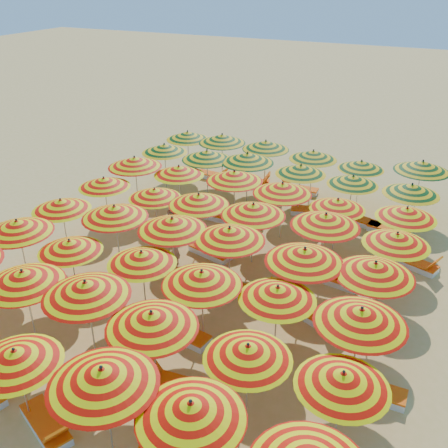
% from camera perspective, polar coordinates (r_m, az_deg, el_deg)
% --- Properties ---
extents(ground, '(120.00, 120.00, 0.00)m').
position_cam_1_polar(ground, '(17.90, -0.69, -5.22)').
color(ground, tan).
rests_on(ground, ground).
extents(umbrella_2, '(2.34, 2.34, 2.20)m').
position_cam_1_polar(umbrella_2, '(12.35, -22.76, -13.84)').
color(umbrella_2, silver).
rests_on(umbrella_2, ground).
extents(umbrella_3, '(2.61, 2.61, 2.49)m').
position_cam_1_polar(umbrella_3, '(10.94, -13.73, -16.58)').
color(umbrella_3, silver).
rests_on(umbrella_3, ground).
extents(umbrella_4, '(2.30, 2.30, 2.35)m').
position_cam_1_polar(umbrella_4, '(10.24, -3.81, -20.48)').
color(umbrella_4, silver).
rests_on(umbrella_4, ground).
extents(umbrella_7, '(2.28, 2.28, 2.38)m').
position_cam_1_polar(umbrella_7, '(14.73, -21.98, -5.71)').
color(umbrella_7, silver).
rests_on(umbrella_7, ground).
extents(umbrella_8, '(2.58, 2.58, 2.47)m').
position_cam_1_polar(umbrella_8, '(13.57, -15.51, -7.16)').
color(umbrella_8, silver).
rests_on(umbrella_8, ground).
extents(umbrella_9, '(2.81, 2.81, 2.42)m').
position_cam_1_polar(umbrella_9, '(12.25, -8.27, -10.79)').
color(umbrella_9, silver).
rests_on(umbrella_9, ground).
extents(umbrella_10, '(2.41, 2.41, 2.19)m').
position_cam_1_polar(umbrella_10, '(11.59, 2.75, -14.40)').
color(umbrella_10, silver).
rests_on(umbrella_10, ground).
extents(umbrella_11, '(2.53, 2.53, 2.18)m').
position_cam_1_polar(umbrella_11, '(11.25, 13.42, -16.92)').
color(umbrella_11, silver).
rests_on(umbrella_11, ground).
extents(umbrella_12, '(3.00, 3.00, 2.41)m').
position_cam_1_polar(umbrella_12, '(17.53, -22.54, -0.27)').
color(umbrella_12, silver).
rests_on(umbrella_12, ground).
extents(umbrella_13, '(2.38, 2.38, 2.14)m').
position_cam_1_polar(umbrella_13, '(16.30, -17.20, -2.40)').
color(umbrella_13, silver).
rests_on(umbrella_13, ground).
extents(umbrella_14, '(2.46, 2.46, 2.21)m').
position_cam_1_polar(umbrella_14, '(15.03, -9.39, -3.82)').
color(umbrella_14, silver).
rests_on(umbrella_14, ground).
extents(umbrella_15, '(2.95, 2.95, 2.38)m').
position_cam_1_polar(umbrella_15, '(13.67, -2.56, -6.18)').
color(umbrella_15, silver).
rests_on(umbrella_15, ground).
extents(umbrella_16, '(2.36, 2.36, 2.23)m').
position_cam_1_polar(umbrella_16, '(13.38, 6.14, -7.85)').
color(umbrella_16, silver).
rests_on(umbrella_16, ground).
extents(umbrella_17, '(2.81, 2.81, 2.43)m').
position_cam_1_polar(umbrella_17, '(12.66, 15.38, -10.14)').
color(umbrella_17, silver).
rests_on(umbrella_17, ground).
extents(umbrella_18, '(2.20, 2.20, 2.25)m').
position_cam_1_polar(umbrella_18, '(18.96, -18.13, 2.10)').
color(umbrella_18, silver).
rests_on(umbrella_18, ground).
extents(umbrella_19, '(2.99, 2.99, 2.44)m').
position_cam_1_polar(umbrella_19, '(17.51, -12.39, 1.36)').
color(umbrella_19, silver).
rests_on(umbrella_19, ground).
extents(umbrella_20, '(2.99, 2.99, 2.45)m').
position_cam_1_polar(umbrella_20, '(16.35, -5.93, -0.02)').
color(umbrella_20, silver).
rests_on(umbrella_20, ground).
extents(umbrella_21, '(2.38, 2.38, 2.43)m').
position_cam_1_polar(umbrella_21, '(15.71, 0.64, -1.14)').
color(umbrella_21, silver).
rests_on(umbrella_21, ground).
extents(umbrella_22, '(2.61, 2.61, 2.47)m').
position_cam_1_polar(umbrella_22, '(14.69, 9.19, -3.56)').
color(umbrella_22, silver).
rests_on(umbrella_22, ground).
extents(umbrella_23, '(2.96, 2.96, 2.40)m').
position_cam_1_polar(umbrella_23, '(14.61, 16.86, -4.97)').
color(umbrella_23, silver).
rests_on(umbrella_23, ground).
extents(umbrella_24, '(2.13, 2.13, 2.20)m').
position_cam_1_polar(umbrella_24, '(20.61, -13.55, 4.65)').
color(umbrella_24, silver).
rests_on(umbrella_24, ground).
extents(umbrella_25, '(2.26, 2.26, 2.15)m').
position_cam_1_polar(umbrella_25, '(19.34, -7.93, 3.49)').
color(umbrella_25, silver).
rests_on(umbrella_25, ground).
extents(umbrella_26, '(2.38, 2.38, 2.37)m').
position_cam_1_polar(umbrella_26, '(18.19, -2.89, 2.80)').
color(umbrella_26, silver).
rests_on(umbrella_26, ground).
extents(umbrella_27, '(2.94, 2.94, 2.42)m').
position_cam_1_polar(umbrella_27, '(17.34, 3.36, 1.65)').
color(umbrella_27, silver).
rests_on(umbrella_27, ground).
extents(umbrella_28, '(2.45, 2.45, 2.48)m').
position_cam_1_polar(umbrella_28, '(16.82, 11.53, 0.44)').
color(umbrella_28, silver).
rests_on(umbrella_28, ground).
extents(umbrella_29, '(2.14, 2.14, 2.25)m').
position_cam_1_polar(umbrella_29, '(16.67, 19.13, -1.62)').
color(umbrella_29, silver).
rests_on(umbrella_29, ground).
extents(umbrella_30, '(3.00, 3.00, 2.46)m').
position_cam_1_polar(umbrella_30, '(21.91, -10.17, 6.98)').
color(umbrella_30, silver).
rests_on(umbrella_30, ground).
extents(umbrella_31, '(2.41, 2.41, 2.26)m').
position_cam_1_polar(umbrella_31, '(21.20, -5.17, 6.10)').
color(umbrella_31, silver).
rests_on(umbrella_31, ground).
extents(umbrella_32, '(2.67, 2.67, 2.42)m').
position_cam_1_polar(umbrella_32, '(20.15, 1.20, 5.50)').
color(umbrella_32, silver).
rests_on(umbrella_32, ground).
extents(umbrella_33, '(2.78, 2.78, 2.41)m').
position_cam_1_polar(umbrella_33, '(19.14, 6.70, 4.05)').
color(umbrella_33, silver).
rests_on(umbrella_33, ground).
extents(umbrella_34, '(2.36, 2.36, 2.18)m').
position_cam_1_polar(umbrella_34, '(18.68, 12.85, 2.23)').
color(umbrella_34, silver).
rests_on(umbrella_34, ground).
extents(umbrella_35, '(2.52, 2.52, 2.24)m').
position_cam_1_polar(umbrella_35, '(18.56, 20.13, 1.19)').
color(umbrella_35, silver).
rests_on(umbrella_35, ground).
extents(umbrella_36, '(2.81, 2.81, 2.28)m').
position_cam_1_polar(umbrella_36, '(23.93, -6.82, 8.58)').
color(umbrella_36, silver).
rests_on(umbrella_36, ground).
extents(umbrella_37, '(2.73, 2.73, 2.41)m').
position_cam_1_polar(umbrella_37, '(22.53, -1.95, 7.88)').
color(umbrella_37, silver).
rests_on(umbrella_37, ground).
extents(umbrella_38, '(2.72, 2.72, 2.47)m').
position_cam_1_polar(umbrella_38, '(22.06, 2.70, 7.56)').
color(umbrella_38, silver).
rests_on(umbrella_38, ground).
extents(umbrella_39, '(2.29, 2.29, 2.27)m').
position_cam_1_polar(umbrella_39, '(21.43, 8.77, 6.17)').
color(umbrella_39, silver).
rests_on(umbrella_39, ground).
extents(umbrella_40, '(2.49, 2.49, 2.20)m').
position_cam_1_polar(umbrella_40, '(20.91, 14.51, 4.86)').
color(umbrella_40, silver).
rests_on(umbrella_40, ground).
extents(umbrella_41, '(2.78, 2.78, 2.29)m').
position_cam_1_polar(umbrella_41, '(20.51, 20.64, 3.73)').
color(umbrella_41, silver).
rests_on(umbrella_41, ground).
extents(umbrella_42, '(2.34, 2.34, 2.30)m').
position_cam_1_polar(umbrella_42, '(25.69, -4.18, 10.06)').
color(umbrella_42, silver).
rests_on(umbrella_42, ground).
extents(umbrella_43, '(2.87, 2.87, 2.43)m').
position_cam_1_polar(umbrella_43, '(24.71, -0.21, 9.72)').
color(umbrella_43, silver).
rests_on(umbrella_43, ground).
extents(umbrella_44, '(2.50, 2.50, 2.37)m').
position_cam_1_polar(umbrella_44, '(24.05, 4.80, 8.97)').
color(umbrella_44, silver).
rests_on(umbrella_44, ground).
extents(umbrella_45, '(2.59, 2.59, 2.30)m').
position_cam_1_polar(umbrella_45, '(23.17, 10.16, 7.77)').
color(umbrella_45, silver).
rests_on(umbrella_45, ground).
extents(umbrella_46, '(2.22, 2.22, 2.14)m').
position_cam_1_polar(umbrella_46, '(22.84, 15.41, 6.51)').
color(umbrella_46, silver).
rests_on(umbrella_46, ground).
extents(umbrella_47, '(2.44, 2.44, 2.46)m').
position_cam_1_polar(umbrella_47, '(22.70, 21.71, 6.16)').
color(umbrella_47, silver).
rests_on(umbrella_47, ground).
extents(lounger_1, '(1.82, 1.23, 0.69)m').
position_cam_1_polar(lounger_1, '(13.17, -19.62, -20.84)').
color(lounger_1, white).
rests_on(lounger_1, ground).
extents(lounger_5, '(1.77, 0.72, 0.69)m').
position_cam_1_polar(lounger_5, '(13.41, -5.58, -17.85)').
color(lounger_5, white).
rests_on(lounger_5, ground).
extents(lounger_6, '(1.80, 0.85, 0.69)m').
position_cam_1_polar(lounger_6, '(14.92, -4.87, -12.26)').
color(lounger_6, white).
rests_on(lounger_6, ground).
extents(lounger_7, '(1.73, 0.58, 0.69)m').
position_cam_1_polar(lounger_7, '(13.75, 16.28, -17.67)').
color(lounger_7, white).
rests_on(lounger_7, ground).
extents(lounger_8, '(1.80, 0.83, 0.69)m').
position_cam_1_polar(lounger_8, '(16.55, 2.48, -7.64)').
color(lounger_8, white).
rests_on(lounger_8, ground).
extents(lounger_9, '(1.82, 1.22, 0.69)m').
position_cam_1_polar(lounger_9, '(15.65, 10.66, -10.53)').
color(lounger_9, white).
rests_on(lounger_9, ground).
extents(lounger_10, '(1.81, 0.91, 0.69)m').
position_cam_1_polar(lounger_10, '(15.80, 14.13, -10.52)').
color(lounger_10, white).
rests_on(lounger_10, ground).
extents(lounger_11, '(1.82, 0.99, 0.69)m').
position_cam_1_polar(lounger_11, '(18.66, -1.47, -3.21)').
color(lounger_11, white).
rests_on(lounger_11, ground).
extents(lounger_12, '(1.80, 0.83, 0.69)m').
position_cam_1_polar(lounger_12, '(17.54, 12.31, -6.10)').
color(lounger_12, white).
rests_on(lounger_12, ground).
extents(lounger_13, '(1.82, 1.03, 0.69)m').
position_cam_1_polar(lounger_13, '(17.76, 16.41, -6.20)').
color(lounger_13, white).
rests_on(lounger_13, ground).
extents(lounger_14, '(1.75, 0.63, 0.69)m').
position_cam_1_polar(lounger_14, '(21.23, -0.27, 0.84)').
color(lounger_14, white).
rests_on(lounger_14, ground).
extents(lounger_15, '(1.83, 1.12, 0.69)m').
position_cam_1_polar(lounger_15, '(19.21, 20.95, -4.25)').
color(lounger_15, white).
rests_on(lounger_15, ground).
extents(lounger_16, '(1.83, 1.04, 0.69)m').
position_cam_1_polar(lounger_16, '(22.10, 9.98, 1.51)').
color(lounger_16, white).
rests_on(lounger_16, ground).
extents(lounger_17, '(1.83, 1.08, 0.69)m').
position_cam_1_polar(lounger_17, '(21.68, 15.33, 0.38)').
color(lounger_17, white).
rests_on(lounger_17, ground).
extents(lounger_18, '(1.78, 0.76, 0.69)m').
position_cam_1_polar(lounger_18, '(21.27, 18.48, -0.64)').
color(lounger_18, white).
rests_on(lounger_18, ground).
extents(lounger_19, '(1.77, 0.70, 0.69)m').
position_cam_1_polar(lounger_19, '(25.54, -1.28, 5.57)').
color(lounger_19, white).
rests_on(lounger_19, ground).
extents(lounger_20, '(1.83, 1.09, 0.69)m').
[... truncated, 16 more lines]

